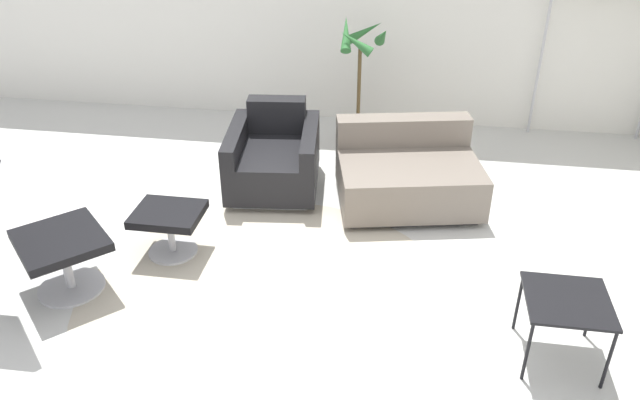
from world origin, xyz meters
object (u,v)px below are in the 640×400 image
at_px(armchair_red, 274,159).
at_px(side_table, 567,305).
at_px(couch_low, 407,175).
at_px(potted_plant, 360,90).
at_px(ottoman, 169,221).

bearing_deg(armchair_red, side_table, 132.90).
height_order(couch_low, potted_plant, potted_plant).
bearing_deg(side_table, armchair_red, 139.30).
bearing_deg(armchair_red, ottoman, 58.29).
bearing_deg(side_table, couch_low, 118.70).
xyz_separation_m(ottoman, armchair_red, (0.53, 1.11, -0.00)).
relative_size(couch_low, side_table, 2.76).
bearing_deg(couch_low, side_table, 106.59).
bearing_deg(potted_plant, side_table, -63.04).
bearing_deg(potted_plant, ottoman, -117.88).
distance_m(side_table, potted_plant, 3.23).
relative_size(couch_low, potted_plant, 1.03).
height_order(armchair_red, couch_low, armchair_red).
xyz_separation_m(armchair_red, potted_plant, (0.63, 1.07, 0.28)).
distance_m(ottoman, side_table, 2.71).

